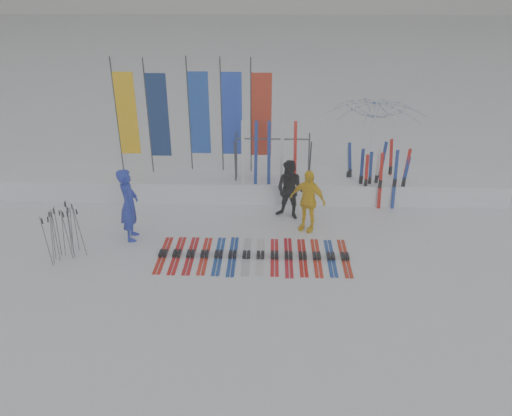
{
  "coord_description": "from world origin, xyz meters",
  "views": [
    {
      "loc": [
        0.53,
        -8.55,
        6.0
      ],
      "look_at": [
        0.2,
        1.6,
        1.0
      ],
      "focal_mm": 35.0,
      "sensor_mm": 36.0,
      "label": 1
    }
  ],
  "objects_px": {
    "person_blue": "(129,205)",
    "person_yellow": "(308,201)",
    "tent_canopy": "(373,141)",
    "person_black": "(290,190)",
    "ski_row": "(254,255)",
    "ski_rack": "(273,153)"
  },
  "relations": [
    {
      "from": "person_black",
      "to": "ski_rack",
      "type": "distance_m",
      "value": 1.32
    },
    {
      "from": "ski_row",
      "to": "ski_rack",
      "type": "xyz_separation_m",
      "value": [
        0.41,
        3.08,
        1.35
      ]
    },
    {
      "from": "person_yellow",
      "to": "tent_canopy",
      "type": "height_order",
      "value": "tent_canopy"
    },
    {
      "from": "person_blue",
      "to": "person_black",
      "type": "distance_m",
      "value": 4.02
    },
    {
      "from": "person_blue",
      "to": "tent_canopy",
      "type": "height_order",
      "value": "tent_canopy"
    },
    {
      "from": "tent_canopy",
      "to": "ski_rack",
      "type": "height_order",
      "value": "tent_canopy"
    },
    {
      "from": "person_yellow",
      "to": "tent_canopy",
      "type": "xyz_separation_m",
      "value": [
        2.09,
        3.12,
        0.49
      ]
    },
    {
      "from": "person_yellow",
      "to": "ski_row",
      "type": "relative_size",
      "value": 0.37
    },
    {
      "from": "person_black",
      "to": "ski_row",
      "type": "relative_size",
      "value": 0.36
    },
    {
      "from": "ski_rack",
      "to": "person_blue",
      "type": "bearing_deg",
      "value": -145.58
    },
    {
      "from": "ski_row",
      "to": "ski_rack",
      "type": "distance_m",
      "value": 3.38
    },
    {
      "from": "ski_row",
      "to": "ski_rack",
      "type": "bearing_deg",
      "value": 82.44
    },
    {
      "from": "person_black",
      "to": "person_yellow",
      "type": "distance_m",
      "value": 0.77
    },
    {
      "from": "person_blue",
      "to": "person_yellow",
      "type": "xyz_separation_m",
      "value": [
        4.23,
        0.58,
        -0.1
      ]
    },
    {
      "from": "person_black",
      "to": "ski_rack",
      "type": "height_order",
      "value": "ski_rack"
    },
    {
      "from": "person_blue",
      "to": "ski_rack",
      "type": "distance_m",
      "value": 4.11
    },
    {
      "from": "tent_canopy",
      "to": "ski_rack",
      "type": "relative_size",
      "value": 1.4
    },
    {
      "from": "person_blue",
      "to": "ski_rack",
      "type": "bearing_deg",
      "value": -61.53
    },
    {
      "from": "ski_rack",
      "to": "person_yellow",
      "type": "bearing_deg",
      "value": -63.42
    },
    {
      "from": "person_blue",
      "to": "ski_rack",
      "type": "relative_size",
      "value": 0.88
    },
    {
      "from": "tent_canopy",
      "to": "ski_row",
      "type": "distance_m",
      "value": 5.73
    },
    {
      "from": "person_blue",
      "to": "tent_canopy",
      "type": "relative_size",
      "value": 0.63
    }
  ]
}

